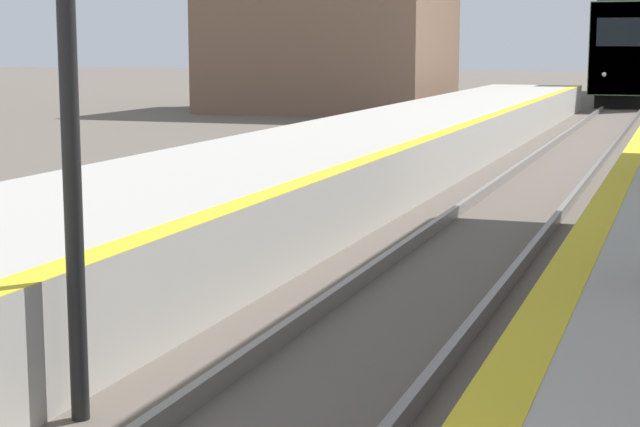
{
  "coord_description": "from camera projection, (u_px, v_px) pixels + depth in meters",
  "views": [
    {
      "loc": [
        2.37,
        -1.21,
        2.44
      ],
      "look_at": [
        -2.77,
        13.65,
        -0.05
      ],
      "focal_mm": 60.0,
      "sensor_mm": 36.0,
      "label": 1
    }
  ],
  "objects": [
    {
      "name": "train",
      "position": [
        638.0,
        50.0,
        48.6
      ],
      "size": [
        2.71,
        19.13,
        4.29
      ],
      "color": "black",
      "rests_on": "ground"
    },
    {
      "name": "station_building",
      "position": [
        331.0,
        39.0,
        39.66
      ],
      "size": [
        8.66,
        7.39,
        5.27
      ],
      "color": "brown",
      "rests_on": "ground"
    }
  ]
}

